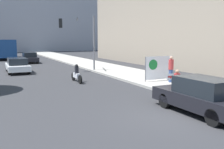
% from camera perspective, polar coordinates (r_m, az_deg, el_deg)
% --- Properties ---
extents(ground_plane, '(160.00, 160.00, 0.00)m').
position_cam_1_polar(ground_plane, '(10.31, 15.45, -9.43)').
color(ground_plane, '#303033').
extents(sidewalk_curb, '(4.48, 90.00, 0.16)m').
position_cam_1_polar(sidewalk_curb, '(25.02, -0.07, 1.20)').
color(sidewalk_curb, '#A8A399').
rests_on(sidewalk_curb, ground_plane).
extents(seated_protester, '(0.96, 0.77, 1.23)m').
position_cam_1_polar(seated_protester, '(14.19, 14.78, -1.21)').
color(seated_protester, '#474C56').
rests_on(seated_protester, sidewalk_curb).
extents(jogger_on_sidewalk, '(0.34, 0.34, 1.77)m').
position_cam_1_polar(jogger_on_sidewalk, '(17.32, 13.31, 1.26)').
color(jogger_on_sidewalk, '#334775').
rests_on(jogger_on_sidewalk, sidewalk_curb).
extents(protest_banner, '(2.28, 0.06, 1.72)m').
position_cam_1_polar(protest_banner, '(17.77, 10.59, 1.52)').
color(protest_banner, slate).
rests_on(protest_banner, sidewalk_curb).
extents(traffic_light_pole, '(3.17, 2.94, 5.08)m').
position_cam_1_polar(traffic_light_pole, '(23.79, -7.17, 9.37)').
color(traffic_light_pole, slate).
rests_on(traffic_light_pole, sidewalk_curb).
extents(parked_car_curbside, '(1.70, 4.37, 1.52)m').
position_cam_1_polar(parked_car_curbside, '(10.85, 19.80, -4.66)').
color(parked_car_curbside, black).
rests_on(parked_car_curbside, ground_plane).
extents(car_on_road_nearest, '(1.85, 4.63, 1.36)m').
position_cam_1_polar(car_on_road_nearest, '(24.69, -20.81, 2.01)').
color(car_on_road_nearest, white).
rests_on(car_on_road_nearest, ground_plane).
extents(car_on_road_midblock, '(1.79, 4.34, 1.39)m').
position_cam_1_polar(car_on_road_midblock, '(34.53, -18.35, 3.70)').
color(car_on_road_midblock, black).
rests_on(car_on_road_midblock, ground_plane).
extents(city_bus_on_road, '(2.56, 10.24, 3.03)m').
position_cam_1_polar(city_bus_on_road, '(43.31, -23.25, 5.64)').
color(city_bus_on_road, navy).
rests_on(city_bus_on_road, ground_plane).
extents(motorcycle_on_road, '(0.28, 2.18, 1.30)m').
position_cam_1_polar(motorcycle_on_road, '(18.07, -8.10, 0.01)').
color(motorcycle_on_road, silver).
rests_on(motorcycle_on_road, ground_plane).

